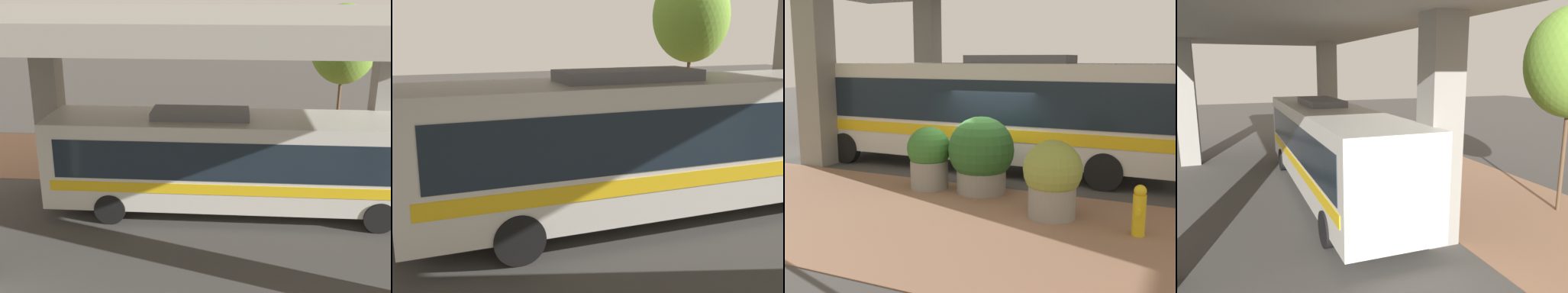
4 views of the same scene
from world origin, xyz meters
The scene contains 7 objects.
ground_plane centered at (0.00, 0.00, 0.00)m, with size 80.00×80.00×0.00m, color #474442.
sidewalk_strip centered at (-3.00, 0.00, 0.01)m, with size 6.00×40.00×0.02m.
bus centered at (2.18, 0.90, 1.90)m, with size 2.73×12.44×3.50m.
fire_hydrant centered at (-2.17, -4.37, 0.52)m, with size 0.53×0.25×1.02m.
planter_front centered at (-0.53, -0.31, 0.98)m, with size 1.68×1.68×1.96m.
planter_middle centered at (-0.75, 1.10, 0.85)m, with size 1.15×1.15×1.65m.
planter_back centered at (-1.77, -2.54, 0.88)m, with size 1.27×1.27×1.70m.
Camera 3 is at (-11.64, -5.33, 3.38)m, focal length 45.00 mm.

